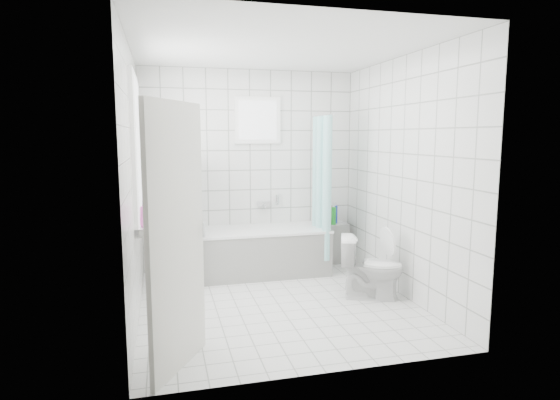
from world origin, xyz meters
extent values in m
plane|color=white|center=(0.00, 0.00, 0.00)|extent=(3.00, 3.00, 0.00)
plane|color=white|center=(0.00, 0.00, 2.60)|extent=(3.00, 3.00, 0.00)
cube|color=white|center=(0.00, 1.50, 1.30)|extent=(2.80, 0.02, 2.60)
cube|color=white|center=(0.00, -1.50, 1.30)|extent=(2.80, 0.02, 2.60)
cube|color=white|center=(-1.40, 0.00, 1.30)|extent=(0.02, 3.00, 2.60)
cube|color=white|center=(1.40, 0.00, 1.30)|extent=(0.02, 3.00, 2.60)
cube|color=white|center=(-1.35, 0.30, 1.60)|extent=(0.01, 0.90, 1.40)
cube|color=white|center=(0.10, 1.46, 1.95)|extent=(0.50, 0.01, 0.50)
cube|color=white|center=(-1.31, 0.30, 0.86)|extent=(0.18, 1.02, 0.08)
cube|color=silver|center=(-1.05, -1.13, 1.00)|extent=(0.44, 0.71, 2.00)
cube|color=white|center=(0.07, 1.12, 0.28)|extent=(1.64, 0.75, 0.55)
cube|color=white|center=(0.07, 1.12, 0.57)|extent=(1.66, 0.77, 0.03)
cube|color=white|center=(-0.82, 1.07, 0.75)|extent=(0.15, 0.85, 1.50)
cube|color=white|center=(1.13, 1.38, 0.28)|extent=(0.40, 0.24, 0.55)
imported|color=white|center=(1.03, -0.07, 0.34)|extent=(0.76, 0.60, 0.68)
cylinder|color=silver|center=(0.84, 1.10, 2.00)|extent=(0.02, 0.80, 0.02)
cube|color=silver|center=(0.17, 1.46, 0.85)|extent=(0.18, 0.06, 0.06)
imported|color=#2F86D5|center=(-1.30, 0.13, 0.99)|extent=(0.11, 0.12, 0.18)
imported|color=white|center=(-1.30, 0.28, 0.98)|extent=(0.17, 0.17, 0.16)
imported|color=white|center=(-1.30, 0.45, 1.05)|extent=(0.16, 0.16, 0.29)
imported|color=#D653B2|center=(-1.30, -0.09, 1.04)|extent=(0.13, 0.13, 0.27)
imported|color=#C864C5|center=(-1.30, 0.55, 0.99)|extent=(0.09, 0.09, 0.18)
cylinder|color=red|center=(1.09, 1.40, 0.67)|extent=(0.06, 0.06, 0.24)
cylinder|color=#199927|center=(1.11, 1.31, 0.67)|extent=(0.06, 0.06, 0.24)
cylinder|color=#172EB9|center=(1.17, 1.40, 0.67)|extent=(0.06, 0.06, 0.25)
camera|label=1|loc=(-1.14, -4.58, 1.75)|focal=30.00mm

